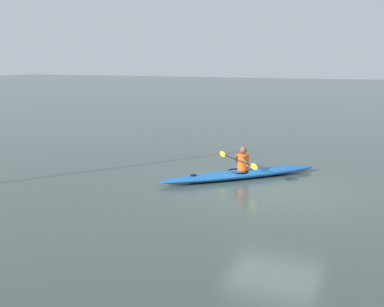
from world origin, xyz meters
The scene contains 3 objects.
ground_plane centered at (0.00, 0.00, 0.00)m, with size 160.00×160.00×0.00m, color #384742.
kayak centered at (1.36, -1.04, 0.12)m, with size 4.04×4.22×0.25m.
kayaker centered at (1.32, -1.07, 0.55)m, with size 1.75×1.65×0.71m.
Camera 1 is at (-3.02, 12.44, 3.49)m, focal length 45.36 mm.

